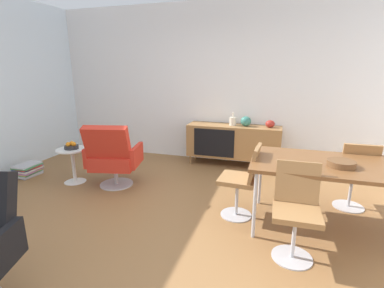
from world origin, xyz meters
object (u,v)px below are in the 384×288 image
object	(u,v)px
vase_sculptural_dark	(270,124)
side_table_round	(73,161)
lounge_chair_red	(113,156)
wooden_bowl_on_table	(341,164)
magazine_stack	(28,170)
vase_cobalt	(233,121)
dining_chair_near_window	(243,178)
vase_ceramic_small	(246,121)
dining_chair_front_left	(296,208)
fruit_bowl	(71,146)
sideboard	(233,141)
dining_chair_back_right	(355,173)
dining_table	(333,167)

from	to	relation	value
vase_sculptural_dark	side_table_round	world-z (taller)	vase_sculptural_dark
lounge_chair_red	side_table_round	xyz separation A→B (m)	(-0.68, -0.02, -0.15)
wooden_bowl_on_table	magazine_stack	size ratio (longest dim) A/B	0.64
vase_cobalt	dining_chair_near_window	bearing A→B (deg)	-76.80
wooden_bowl_on_table	magazine_stack	bearing A→B (deg)	175.23
vase_ceramic_small	dining_chair_front_left	bearing A→B (deg)	-72.55
wooden_bowl_on_table	fruit_bowl	distance (m)	3.53
sideboard	vase_sculptural_dark	world-z (taller)	vase_sculptural_dark
sideboard	dining_chair_back_right	distance (m)	2.04
dining_chair_near_window	vase_cobalt	bearing A→B (deg)	103.20
vase_cobalt	dining_table	size ratio (longest dim) A/B	0.14
vase_sculptural_dark	fruit_bowl	distance (m)	3.14
sideboard	side_table_round	distance (m)	2.62
vase_sculptural_dark	dining_chair_front_left	xyz separation A→B (m)	(0.33, -2.33, -0.31)
dining_chair_near_window	dining_chair_front_left	size ratio (longest dim) A/B	1.00
dining_chair_back_right	wooden_bowl_on_table	bearing A→B (deg)	-114.46
dining_chair_back_right	dining_chair_front_left	distance (m)	1.32
dining_table	side_table_round	distance (m)	3.48
vase_ceramic_small	side_table_round	distance (m)	2.83
vase_sculptural_dark	dining_chair_near_window	distance (m)	1.82
sideboard	lounge_chair_red	distance (m)	2.08
wooden_bowl_on_table	dining_chair_back_right	bearing A→B (deg)	65.54
vase_cobalt	fruit_bowl	bearing A→B (deg)	-145.32
vase_cobalt	dining_chair_back_right	xyz separation A→B (m)	(1.66, -1.22, -0.33)
dining_chair_near_window	vase_ceramic_small	bearing A→B (deg)	96.28
vase_ceramic_small	magazine_stack	xyz separation A→B (m)	(-3.25, -1.50, -0.71)
dining_chair_back_right	dining_table	bearing A→B (deg)	-122.15
dining_chair_front_left	vase_ceramic_small	bearing A→B (deg)	107.45
vase_sculptural_dark	dining_table	world-z (taller)	vase_sculptural_dark
vase_ceramic_small	sideboard	bearing A→B (deg)	-179.46
vase_ceramic_small	fruit_bowl	world-z (taller)	vase_ceramic_small
sideboard	fruit_bowl	bearing A→B (deg)	-145.60
vase_ceramic_small	dining_chair_front_left	world-z (taller)	vase_ceramic_small
sideboard	wooden_bowl_on_table	xyz separation A→B (m)	(1.34, -1.87, 0.33)
sideboard	side_table_round	xyz separation A→B (m)	(-2.16, -1.48, -0.12)
sideboard	lounge_chair_red	xyz separation A→B (m)	(-1.48, -1.46, 0.03)
lounge_chair_red	dining_chair_front_left	bearing A→B (deg)	-19.80
sideboard	vase_ceramic_small	size ratio (longest dim) A/B	8.99
dining_table	side_table_round	world-z (taller)	dining_table
dining_chair_near_window	magazine_stack	xyz separation A→B (m)	(-3.45, 0.28, -0.37)
lounge_chair_red	fruit_bowl	distance (m)	0.69
dining_table	dining_chair_front_left	world-z (taller)	dining_chair_front_left
dining_table	wooden_bowl_on_table	bearing A→B (deg)	-60.24
wooden_bowl_on_table	dining_chair_back_right	world-z (taller)	dining_chair_back_right
vase_sculptural_dark	dining_chair_back_right	size ratio (longest dim) A/B	0.18
sideboard	dining_chair_near_window	world-z (taller)	dining_chair_near_window
dining_chair_near_window	side_table_round	size ratio (longest dim) A/B	1.65
wooden_bowl_on_table	lounge_chair_red	world-z (taller)	lounge_chair_red
wooden_bowl_on_table	lounge_chair_red	xyz separation A→B (m)	(-2.82, 0.41, -0.30)
side_table_round	magazine_stack	size ratio (longest dim) A/B	1.28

